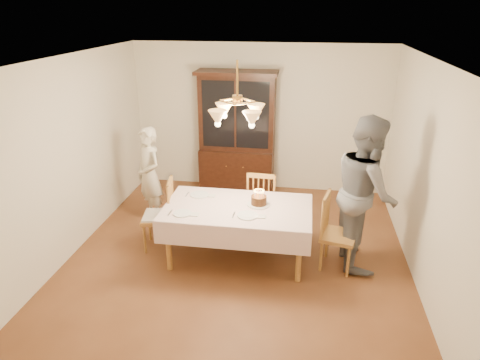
% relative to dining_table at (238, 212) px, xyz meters
% --- Properties ---
extents(ground, '(5.00, 5.00, 0.00)m').
position_rel_dining_table_xyz_m(ground, '(0.00, 0.00, -0.68)').
color(ground, brown).
rests_on(ground, ground).
extents(room_shell, '(5.00, 5.00, 5.00)m').
position_rel_dining_table_xyz_m(room_shell, '(0.00, 0.00, 0.90)').
color(room_shell, white).
rests_on(room_shell, ground).
extents(dining_table, '(1.90, 1.10, 0.76)m').
position_rel_dining_table_xyz_m(dining_table, '(0.00, 0.00, 0.00)').
color(dining_table, olive).
rests_on(dining_table, ground).
extents(china_hutch, '(1.38, 0.54, 2.16)m').
position_rel_dining_table_xyz_m(china_hutch, '(-0.37, 2.25, 0.36)').
color(china_hutch, black).
rests_on(china_hutch, ground).
extents(chair_far_side, '(0.46, 0.45, 1.00)m').
position_rel_dining_table_xyz_m(chair_far_side, '(0.25, 0.76, -0.24)').
color(chair_far_side, olive).
rests_on(chair_far_side, ground).
extents(chair_left_end, '(0.49, 0.50, 1.00)m').
position_rel_dining_table_xyz_m(chair_left_end, '(-1.13, 0.12, -0.23)').
color(chair_left_end, olive).
rests_on(chair_left_end, ground).
extents(chair_right_end, '(0.51, 0.52, 1.00)m').
position_rel_dining_table_xyz_m(chair_right_end, '(1.29, -0.02, -0.24)').
color(chair_right_end, olive).
rests_on(chair_right_end, ground).
extents(elderly_woman, '(0.65, 0.63, 1.50)m').
position_rel_dining_table_xyz_m(elderly_woman, '(-1.52, 0.91, 0.07)').
color(elderly_woman, '#EDE2C8').
rests_on(elderly_woman, ground).
extents(adult_in_grey, '(0.85, 1.04, 1.97)m').
position_rel_dining_table_xyz_m(adult_in_grey, '(1.60, 0.20, 0.30)').
color(adult_in_grey, slate).
rests_on(adult_in_grey, ground).
extents(birthday_cake, '(0.30, 0.30, 0.21)m').
position_rel_dining_table_xyz_m(birthday_cake, '(0.26, 0.10, 0.13)').
color(birthday_cake, white).
rests_on(birthday_cake, dining_table).
extents(place_setting_near_left, '(0.38, 0.23, 0.02)m').
position_rel_dining_table_xyz_m(place_setting_near_left, '(-0.63, -0.31, 0.08)').
color(place_setting_near_left, white).
rests_on(place_setting_near_left, dining_table).
extents(place_setting_near_right, '(0.41, 0.26, 0.02)m').
position_rel_dining_table_xyz_m(place_setting_near_right, '(0.18, -0.24, 0.08)').
color(place_setting_near_right, white).
rests_on(place_setting_near_right, dining_table).
extents(place_setting_far_left, '(0.40, 0.25, 0.02)m').
position_rel_dining_table_xyz_m(place_setting_far_left, '(-0.56, 0.27, 0.08)').
color(place_setting_far_left, white).
rests_on(place_setting_far_left, dining_table).
extents(chandelier, '(0.62, 0.62, 0.73)m').
position_rel_dining_table_xyz_m(chandelier, '(-0.00, -0.00, 1.29)').
color(chandelier, '#BF8C3F').
rests_on(chandelier, ground).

